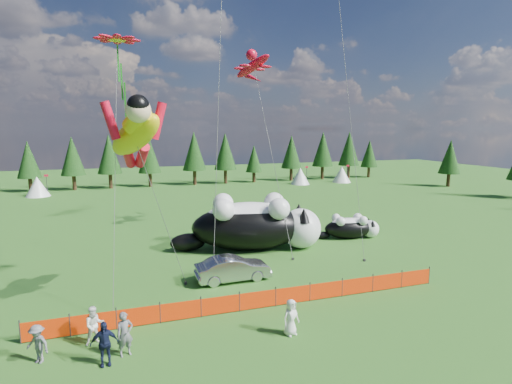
% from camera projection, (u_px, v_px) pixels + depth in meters
% --- Properties ---
extents(ground, '(160.00, 160.00, 0.00)m').
position_uv_depth(ground, '(242.00, 287.00, 23.77)').
color(ground, '#0F3D0B').
rests_on(ground, ground).
extents(safety_fence, '(22.06, 0.06, 1.10)m').
position_uv_depth(safety_fence, '(258.00, 300.00, 20.87)').
color(safety_fence, '#262626').
rests_on(safety_fence, ground).
extents(tree_line, '(90.00, 4.00, 8.00)m').
position_uv_depth(tree_line, '(165.00, 162.00, 65.35)').
color(tree_line, black).
rests_on(tree_line, ground).
extents(festival_tents, '(50.00, 3.20, 2.80)m').
position_uv_depth(festival_tents, '(238.00, 179.00, 64.47)').
color(festival_tents, white).
rests_on(festival_tents, ground).
extents(cat_large, '(11.72, 5.97, 4.27)m').
position_uv_depth(cat_large, '(255.00, 224.00, 31.11)').
color(cat_large, black).
rests_on(cat_large, ground).
extents(cat_small, '(5.61, 2.73, 2.04)m').
position_uv_depth(cat_small, '(351.00, 227.00, 34.43)').
color(cat_small, black).
rests_on(cat_small, ground).
extents(car, '(4.70, 1.76, 1.53)m').
position_uv_depth(car, '(233.00, 269.00, 24.76)').
color(car, '#B3B3B8').
rests_on(car, ground).
extents(spectator_a, '(0.79, 0.64, 1.89)m').
position_uv_depth(spectator_a, '(125.00, 334.00, 16.52)').
color(spectator_a, slate).
rests_on(spectator_a, ground).
extents(spectator_b, '(0.93, 0.66, 1.74)m').
position_uv_depth(spectator_b, '(95.00, 325.00, 17.40)').
color(spectator_b, white).
rests_on(spectator_b, ground).
extents(spectator_c, '(1.09, 0.57, 1.84)m').
position_uv_depth(spectator_c, '(104.00, 344.00, 15.83)').
color(spectator_c, '#121833').
rests_on(spectator_c, ground).
extents(spectator_d, '(1.16, 1.05, 1.61)m').
position_uv_depth(spectator_d, '(37.00, 344.00, 16.01)').
color(spectator_d, slate).
rests_on(spectator_d, ground).
extents(spectator_e, '(0.94, 0.73, 1.69)m').
position_uv_depth(spectator_e, '(291.00, 317.00, 18.20)').
color(spectator_e, white).
rests_on(spectator_e, ground).
extents(superhero_kite, '(6.16, 6.30, 11.42)m').
position_uv_depth(superhero_kite, '(135.00, 135.00, 20.37)').
color(superhero_kite, yellow).
rests_on(superhero_kite, ground).
extents(gecko_kite, '(5.47, 13.57, 17.83)m').
position_uv_depth(gecko_kite, '(253.00, 66.00, 35.85)').
color(gecko_kite, red).
rests_on(gecko_kite, ground).
extents(flower_kite, '(3.05, 6.30, 14.92)m').
position_uv_depth(flower_kite, '(117.00, 43.00, 22.25)').
color(flower_kite, red).
rests_on(flower_kite, ground).
extents(diamond_kite_a, '(1.98, 3.62, 19.22)m').
position_uv_depth(diamond_kite_a, '(221.00, 4.00, 25.59)').
color(diamond_kite_a, '#0C54B9').
rests_on(diamond_kite_a, ground).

